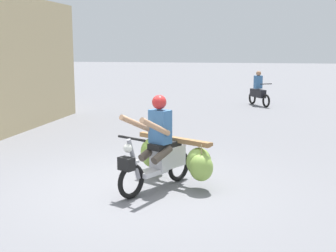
% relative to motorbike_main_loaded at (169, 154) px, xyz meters
% --- Properties ---
extents(ground_plane, '(120.00, 120.00, 0.00)m').
position_rel_motorbike_main_loaded_xyz_m(ground_plane, '(-0.42, -0.32, -0.55)').
color(ground_plane, slate).
extents(motorbike_main_loaded, '(1.51, 1.95, 1.58)m').
position_rel_motorbike_main_loaded_xyz_m(motorbike_main_loaded, '(0.00, 0.00, 0.00)').
color(motorbike_main_loaded, black).
rests_on(motorbike_main_loaded, ground).
extents(motorbike_distant_ahead_left, '(0.91, 1.45, 1.40)m').
position_rel_motorbike_main_loaded_xyz_m(motorbike_distant_ahead_left, '(1.51, 11.07, 0.01)').
color(motorbike_distant_ahead_left, black).
rests_on(motorbike_distant_ahead_left, ground).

